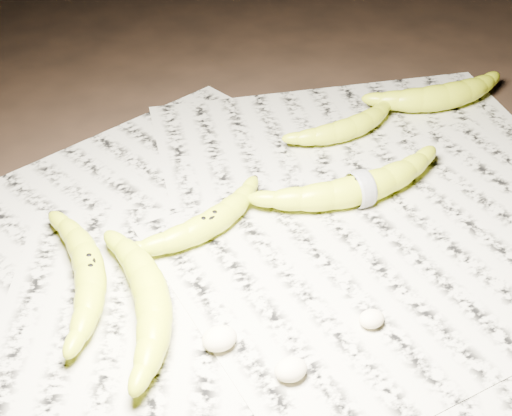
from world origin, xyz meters
name	(u,v)px	position (x,y,z in m)	size (l,w,h in m)	color
ground	(280,238)	(0.00, 0.00, 0.00)	(3.00, 3.00, 0.00)	black
newspaper_patch	(280,236)	(0.00, 0.00, 0.00)	(0.90, 0.70, 0.01)	#B2AF98
banana_left_a	(89,269)	(-0.23, 0.01, 0.03)	(0.20, 0.06, 0.04)	#C7CD19
banana_left_b	(152,296)	(-0.18, -0.06, 0.03)	(0.21, 0.06, 0.04)	#C7CD19
banana_center	(208,222)	(-0.08, 0.04, 0.02)	(0.18, 0.05, 0.03)	#C7CD19
banana_taped	(361,187)	(0.12, 0.02, 0.03)	(0.24, 0.07, 0.04)	#C7CD19
banana_upper_a	(351,126)	(0.19, 0.16, 0.02)	(0.17, 0.05, 0.03)	#C7CD19
banana_upper_b	(443,95)	(0.37, 0.17, 0.03)	(0.20, 0.07, 0.04)	#C7CD19
measuring_tape	(361,187)	(0.12, 0.02, 0.03)	(0.05, 0.05, 0.00)	white
flesh_chunk_a	(219,336)	(-0.14, -0.13, 0.02)	(0.04, 0.03, 0.02)	beige
flesh_chunk_b	(291,367)	(-0.09, -0.20, 0.02)	(0.03, 0.03, 0.02)	beige
flesh_chunk_c	(372,316)	(0.02, -0.17, 0.02)	(0.03, 0.02, 0.02)	beige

